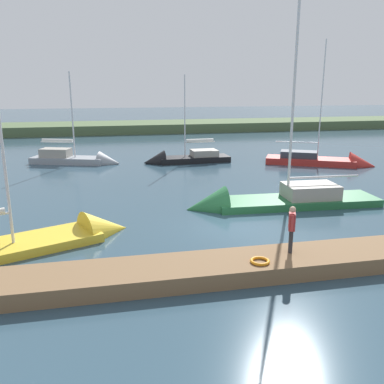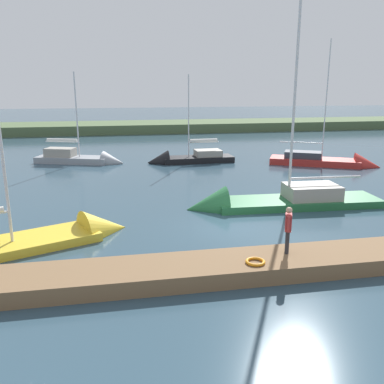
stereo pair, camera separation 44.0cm
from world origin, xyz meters
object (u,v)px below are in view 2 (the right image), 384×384
life_ring_buoy (255,262)px  person_on_dock (288,227)px  sailboat_inner_slip (85,160)px  sailboat_behind_pier (266,204)px  sailboat_far_left (332,164)px  sailboat_outer_mooring (38,242)px  sailboat_mid_channel (184,160)px

life_ring_buoy → person_on_dock: 1.78m
sailboat_inner_slip → sailboat_behind_pier: bearing=-36.2°
sailboat_behind_pier → sailboat_far_left: 13.55m
sailboat_far_left → life_ring_buoy: bearing=-98.3°
sailboat_outer_mooring → person_on_dock: (-9.02, 3.83, 1.41)m
sailboat_inner_slip → sailboat_far_left: sailboat_far_left is taller
sailboat_behind_pier → person_on_dock: 7.57m
sailboat_outer_mooring → person_on_dock: bearing=-45.7°
sailboat_mid_channel → sailboat_far_left: bearing=161.1°
sailboat_inner_slip → person_on_dock: bearing=-50.3°
sailboat_outer_mooring → sailboat_behind_pier: bearing=-5.7°
life_ring_buoy → person_on_dock: (-1.38, -0.65, 0.91)m
sailboat_inner_slip → sailboat_far_left: 20.06m
sailboat_far_left → person_on_dock: bearing=-96.2°
sailboat_behind_pier → sailboat_far_left: size_ratio=1.21×
life_ring_buoy → sailboat_mid_channel: (-1.15, -21.23, -0.41)m
life_ring_buoy → sailboat_mid_channel: size_ratio=0.08×
life_ring_buoy → sailboat_far_left: (-12.55, -17.77, -0.49)m
sailboat_far_left → sailboat_outer_mooring: bearing=-119.7°
life_ring_buoy → sailboat_mid_channel: bearing=-93.1°
sailboat_mid_channel → person_on_dock: 20.62m
sailboat_mid_channel → sailboat_outer_mooring: bearing=60.3°
sailboat_inner_slip → sailboat_far_left: bearing=5.1°
sailboat_behind_pier → sailboat_inner_slip: bearing=-52.4°
sailboat_outer_mooring → life_ring_buoy: bearing=-53.1°
life_ring_buoy → sailboat_outer_mooring: (7.64, -4.48, -0.51)m
sailboat_behind_pier → sailboat_mid_channel: bearing=-78.2°
life_ring_buoy → sailboat_mid_channel: sailboat_mid_channel is taller
sailboat_behind_pier → sailboat_inner_slip: 17.93m
sailboat_behind_pier → sailboat_far_left: bearing=-130.3°
life_ring_buoy → person_on_dock: size_ratio=0.40×
sailboat_mid_channel → sailboat_outer_mooring: size_ratio=0.78×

